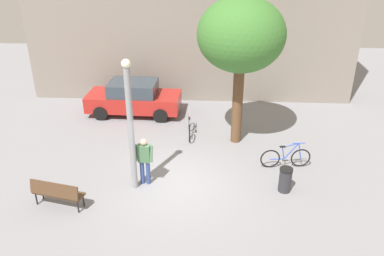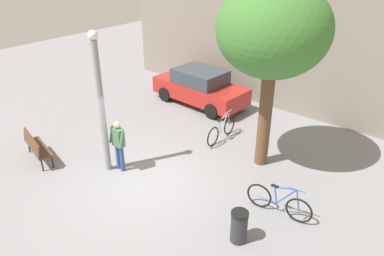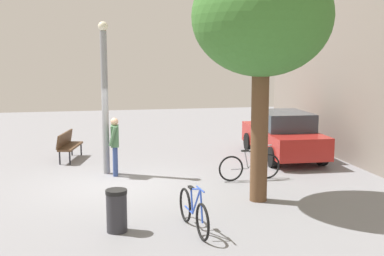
# 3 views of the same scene
# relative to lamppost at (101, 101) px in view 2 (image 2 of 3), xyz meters

# --- Properties ---
(ground_plane) EXTENTS (36.00, 36.00, 0.00)m
(ground_plane) POSITION_rel_lamppost_xyz_m (1.40, 0.27, -2.32)
(ground_plane) COLOR gray
(lamppost) EXTENTS (0.28, 0.28, 4.36)m
(lamppost) POSITION_rel_lamppost_xyz_m (0.00, 0.00, 0.00)
(lamppost) COLOR gray
(lamppost) RESTS_ON ground_plane
(person_by_lamppost) EXTENTS (0.60, 0.31, 1.67)m
(person_by_lamppost) POSITION_rel_lamppost_xyz_m (0.32, 0.24, -1.36)
(person_by_lamppost) COLOR #334784
(person_by_lamppost) RESTS_ON ground_plane
(park_bench) EXTENTS (1.67, 0.82, 0.92)m
(park_bench) POSITION_rel_lamppost_xyz_m (-2.14, -1.17, -1.78)
(park_bench) COLOR #513823
(park_bench) RESTS_ON ground_plane
(plaza_tree) EXTENTS (3.19, 3.19, 5.64)m
(plaza_tree) POSITION_rel_lamppost_xyz_m (3.47, 3.44, 1.91)
(plaza_tree) COLOR brown
(plaza_tree) RESTS_ON ground_plane
(bicycle_silver) EXTENTS (0.18, 1.81, 0.97)m
(bicycle_silver) POSITION_rel_lamppost_xyz_m (1.58, 3.86, -1.94)
(bicycle_silver) COLOR black
(bicycle_silver) RESTS_ON ground_plane
(bicycle_blue) EXTENTS (1.80, 0.25, 0.97)m
(bicycle_blue) POSITION_rel_lamppost_xyz_m (5.14, 1.52, -1.94)
(bicycle_blue) COLOR black
(bicycle_blue) RESTS_ON ground_plane
(parked_car_red) EXTENTS (4.26, 1.95, 1.55)m
(parked_car_red) POSITION_rel_lamppost_xyz_m (-1.08, 5.89, -1.55)
(parked_car_red) COLOR #AD231E
(parked_car_red) RESTS_ON ground_plane
(trash_bin) EXTENTS (0.42, 0.42, 0.84)m
(trash_bin) POSITION_rel_lamppost_xyz_m (4.89, 0.04, -1.90)
(trash_bin) COLOR #2D2D33
(trash_bin) RESTS_ON ground_plane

